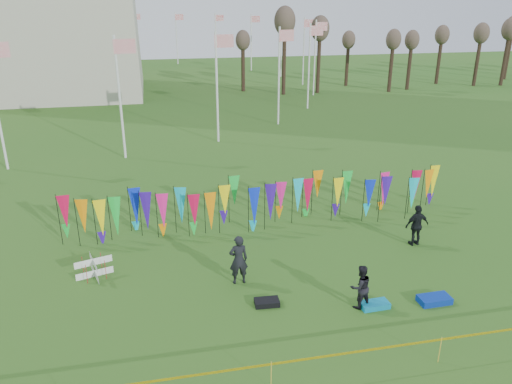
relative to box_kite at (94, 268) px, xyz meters
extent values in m
plane|color=#265919|center=(7.41, -5.18, -0.40)|extent=(160.00, 160.00, 0.00)
cylinder|color=silver|center=(21.41, 42.82, 3.60)|extent=(0.16, 0.16, 8.00)
plane|color=red|center=(22.01, 42.82, 6.90)|extent=(1.40, 0.00, 1.40)
cylinder|color=silver|center=(20.46, 50.07, 3.60)|extent=(0.16, 0.16, 8.00)
plane|color=red|center=(21.06, 50.07, 6.90)|extent=(1.40, 0.00, 1.40)
cylinder|color=silver|center=(17.66, 56.82, 3.60)|extent=(0.16, 0.16, 8.00)
plane|color=red|center=(18.26, 56.82, 6.90)|extent=(1.40, 0.00, 1.40)
cylinder|color=silver|center=(13.21, 62.62, 3.60)|extent=(0.16, 0.16, 8.00)
plane|color=red|center=(13.81, 62.62, 6.90)|extent=(1.40, 0.00, 1.40)
cylinder|color=silver|center=(7.41, 67.07, 3.60)|extent=(0.16, 0.16, 8.00)
plane|color=red|center=(8.01, 67.07, 6.90)|extent=(1.40, 0.00, 1.40)
cylinder|color=silver|center=(0.66, 69.86, 3.60)|extent=(0.16, 0.16, 8.00)
plane|color=red|center=(1.26, 69.86, 6.90)|extent=(1.40, 0.00, 1.40)
cylinder|color=silver|center=(-6.59, 70.82, 3.60)|extent=(0.16, 0.16, 8.00)
plane|color=red|center=(-5.99, 70.82, 6.90)|extent=(1.40, 0.00, 1.40)
cylinder|color=silver|center=(-13.84, 69.86, 3.60)|extent=(0.16, 0.16, 8.00)
plane|color=red|center=(-13.24, 69.86, 6.90)|extent=(1.40, 0.00, 1.40)
cylinder|color=silver|center=(0.66, 15.77, 3.60)|extent=(0.16, 0.16, 8.00)
plane|color=red|center=(1.26, 15.77, 6.90)|extent=(1.40, 0.00, 1.40)
cylinder|color=silver|center=(7.41, 18.57, 3.60)|extent=(0.16, 0.16, 8.00)
plane|color=red|center=(8.01, 18.57, 6.90)|extent=(1.40, 0.00, 1.40)
cylinder|color=silver|center=(13.21, 23.02, 3.60)|extent=(0.16, 0.16, 8.00)
plane|color=red|center=(13.81, 23.02, 6.90)|extent=(1.40, 0.00, 1.40)
cylinder|color=silver|center=(17.66, 28.82, 3.60)|extent=(0.16, 0.16, 8.00)
plane|color=red|center=(18.26, 28.82, 6.90)|extent=(1.40, 0.00, 1.40)
cylinder|color=silver|center=(20.46, 35.57, 3.60)|extent=(0.16, 0.16, 8.00)
plane|color=red|center=(21.06, 35.57, 6.90)|extent=(1.40, 0.00, 1.40)
cylinder|color=black|center=(-1.59, 3.31, 0.69)|extent=(0.03, 0.03, 2.19)
cone|color=#D00B3F|center=(-1.31, 3.31, 0.91)|extent=(0.64, 0.64, 1.60)
cylinder|color=black|center=(-0.90, 3.31, 0.69)|extent=(0.03, 0.03, 2.19)
cone|color=orange|center=(-0.62, 3.31, 0.91)|extent=(0.64, 0.64, 1.60)
cylinder|color=black|center=(-0.21, 3.31, 0.69)|extent=(0.03, 0.03, 2.19)
cone|color=yellow|center=(0.07, 3.31, 0.91)|extent=(0.64, 0.64, 1.60)
cylinder|color=black|center=(0.49, 3.31, 0.69)|extent=(0.03, 0.03, 2.19)
cone|color=green|center=(0.77, 3.31, 0.91)|extent=(0.64, 0.64, 1.60)
cylinder|color=black|center=(1.18, 3.31, 0.69)|extent=(0.03, 0.03, 2.19)
cone|color=#0D29E1|center=(1.46, 3.31, 0.91)|extent=(0.64, 0.64, 1.60)
cylinder|color=black|center=(1.87, 3.31, 0.69)|extent=(0.03, 0.03, 2.19)
cone|color=#37129D|center=(2.15, 3.31, 0.91)|extent=(0.64, 0.64, 1.60)
cylinder|color=black|center=(2.56, 3.31, 0.69)|extent=(0.03, 0.03, 2.19)
cone|color=#F81B88|center=(2.84, 3.31, 0.91)|extent=(0.64, 0.64, 1.60)
cylinder|color=black|center=(3.26, 3.31, 0.69)|extent=(0.03, 0.03, 2.19)
cone|color=#0EBBD6|center=(3.54, 3.31, 0.91)|extent=(0.64, 0.64, 1.60)
cylinder|color=black|center=(3.95, 3.31, 0.69)|extent=(0.03, 0.03, 2.19)
cone|color=#D00B3F|center=(4.23, 3.31, 0.91)|extent=(0.64, 0.64, 1.60)
cylinder|color=black|center=(4.64, 3.31, 0.69)|extent=(0.03, 0.03, 2.19)
cone|color=orange|center=(4.92, 3.31, 0.91)|extent=(0.64, 0.64, 1.60)
cylinder|color=black|center=(5.33, 3.31, 0.69)|extent=(0.03, 0.03, 2.19)
cone|color=yellow|center=(5.61, 3.31, 0.91)|extent=(0.64, 0.64, 1.60)
cylinder|color=black|center=(6.03, 3.31, 0.69)|extent=(0.03, 0.03, 2.19)
cone|color=green|center=(6.31, 3.31, 0.91)|extent=(0.64, 0.64, 1.60)
cylinder|color=black|center=(6.72, 3.31, 0.69)|extent=(0.03, 0.03, 2.19)
cone|color=#0D29E1|center=(7.00, 3.31, 0.91)|extent=(0.64, 0.64, 1.60)
cylinder|color=black|center=(7.41, 3.31, 0.69)|extent=(0.03, 0.03, 2.19)
cone|color=#37129D|center=(7.69, 3.31, 0.91)|extent=(0.64, 0.64, 1.60)
cylinder|color=black|center=(8.10, 3.31, 0.69)|extent=(0.03, 0.03, 2.19)
cone|color=#F81B88|center=(8.38, 3.31, 0.91)|extent=(0.64, 0.64, 1.60)
cylinder|color=black|center=(8.79, 3.31, 0.69)|extent=(0.03, 0.03, 2.19)
cone|color=#0EBBD6|center=(9.07, 3.31, 0.91)|extent=(0.64, 0.64, 1.60)
cylinder|color=black|center=(9.49, 3.31, 0.69)|extent=(0.03, 0.03, 2.19)
cone|color=#D00B3F|center=(9.77, 3.31, 0.91)|extent=(0.64, 0.64, 1.60)
cylinder|color=black|center=(10.18, 3.31, 0.69)|extent=(0.03, 0.03, 2.19)
cone|color=orange|center=(10.46, 3.31, 0.91)|extent=(0.64, 0.64, 1.60)
cylinder|color=black|center=(10.87, 3.31, 0.69)|extent=(0.03, 0.03, 2.19)
cone|color=yellow|center=(11.15, 3.31, 0.91)|extent=(0.64, 0.64, 1.60)
cylinder|color=black|center=(11.56, 3.31, 0.69)|extent=(0.03, 0.03, 2.19)
cone|color=green|center=(11.84, 3.31, 0.91)|extent=(0.64, 0.64, 1.60)
cylinder|color=black|center=(12.26, 3.31, 0.69)|extent=(0.03, 0.03, 2.19)
cone|color=#0D29E1|center=(12.54, 3.31, 0.91)|extent=(0.64, 0.64, 1.60)
cylinder|color=black|center=(12.95, 3.31, 0.69)|extent=(0.03, 0.03, 2.19)
cone|color=#37129D|center=(13.23, 3.31, 0.91)|extent=(0.64, 0.64, 1.60)
cylinder|color=black|center=(13.64, 3.31, 0.69)|extent=(0.03, 0.03, 2.19)
cone|color=#F81B88|center=(13.92, 3.31, 0.91)|extent=(0.64, 0.64, 1.60)
cylinder|color=black|center=(14.33, 3.31, 0.69)|extent=(0.03, 0.03, 2.19)
cone|color=#0EBBD6|center=(14.61, 3.31, 0.91)|extent=(0.64, 0.64, 1.60)
cylinder|color=black|center=(15.03, 3.31, 0.69)|extent=(0.03, 0.03, 2.19)
cone|color=#D00B3F|center=(15.31, 3.31, 0.91)|extent=(0.64, 0.64, 1.60)
cylinder|color=black|center=(15.72, 3.31, 0.69)|extent=(0.03, 0.03, 2.19)
cone|color=orange|center=(16.00, 3.31, 0.91)|extent=(0.64, 0.64, 1.60)
cylinder|color=black|center=(16.41, 3.31, 0.69)|extent=(0.03, 0.03, 2.19)
cone|color=yellow|center=(16.69, 3.31, 0.91)|extent=(0.64, 0.64, 1.60)
cube|color=#FBDD05|center=(7.41, -7.19, 0.42)|extent=(26.00, 0.01, 0.08)
cylinder|color=gold|center=(5.41, -7.19, 0.05)|extent=(0.02, 0.02, 0.90)
cylinder|color=gold|center=(10.41, -7.19, 0.05)|extent=(0.02, 0.02, 0.90)
cylinder|color=#322519|center=(13.41, 38.82, 2.80)|extent=(0.44, 0.44, 6.40)
ellipsoid|color=#504035|center=(13.41, 38.82, 6.16)|extent=(1.92, 1.92, 2.56)
cylinder|color=#322519|center=(17.41, 38.82, 2.80)|extent=(0.44, 0.44, 6.40)
ellipsoid|color=#504035|center=(17.41, 38.82, 6.16)|extent=(1.92, 1.92, 2.56)
cylinder|color=#322519|center=(21.41, 38.82, 2.80)|extent=(0.44, 0.44, 6.40)
ellipsoid|color=#504035|center=(21.41, 38.82, 6.16)|extent=(1.92, 1.92, 2.56)
cylinder|color=#322519|center=(25.41, 38.82, 2.80)|extent=(0.44, 0.44, 6.40)
ellipsoid|color=#504035|center=(25.41, 38.82, 6.16)|extent=(1.92, 1.92, 2.56)
cylinder|color=#322519|center=(29.41, 38.82, 2.80)|extent=(0.44, 0.44, 6.40)
ellipsoid|color=#504035|center=(29.41, 38.82, 6.16)|extent=(1.92, 1.92, 2.56)
cylinder|color=#322519|center=(33.41, 38.82, 2.80)|extent=(0.44, 0.44, 6.40)
ellipsoid|color=#504035|center=(33.41, 38.82, 6.16)|extent=(1.92, 1.92, 2.56)
cylinder|color=#322519|center=(37.41, 38.82, 2.80)|extent=(0.44, 0.44, 6.40)
ellipsoid|color=#504035|center=(37.41, 38.82, 6.16)|extent=(1.92, 1.92, 2.56)
cylinder|color=#322519|center=(41.41, 38.82, 2.80)|extent=(0.44, 0.44, 6.40)
ellipsoid|color=#504035|center=(41.41, 38.82, 6.16)|extent=(1.92, 1.92, 2.56)
cylinder|color=#322519|center=(45.41, 38.82, 2.80)|extent=(0.44, 0.44, 6.40)
ellipsoid|color=#504035|center=(45.41, 38.82, 6.16)|extent=(1.92, 1.92, 2.56)
cylinder|color=#B80D20|center=(-0.35, -0.35, 0.00)|extent=(0.02, 0.02, 0.81)
cylinder|color=#B80D20|center=(0.35, -0.35, 0.00)|extent=(0.02, 0.02, 0.81)
cylinder|color=#B80D20|center=(-0.35, 0.35, 0.00)|extent=(0.02, 0.02, 0.81)
cylinder|color=#B80D20|center=(0.35, 0.35, 0.00)|extent=(0.02, 0.02, 0.81)
imported|color=black|center=(5.41, -1.56, 0.58)|extent=(0.74, 0.55, 1.97)
imported|color=black|center=(9.26, -4.01, 0.41)|extent=(0.85, 0.59, 1.62)
imported|color=black|center=(13.54, -0.06, 0.53)|extent=(1.13, 0.70, 1.87)
cube|color=#0B84B1|center=(9.79, -4.16, -0.30)|extent=(1.03, 0.55, 0.20)
cube|color=#092EA2|center=(11.99, -4.32, -0.28)|extent=(1.16, 0.63, 0.24)
cube|color=black|center=(6.12, -3.23, -0.30)|extent=(0.90, 0.55, 0.20)
camera|label=1|loc=(2.65, -17.83, 9.73)|focal=35.00mm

